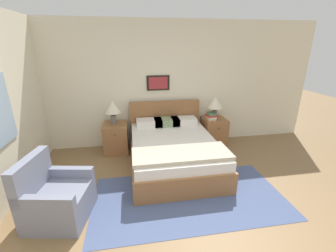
{
  "coord_description": "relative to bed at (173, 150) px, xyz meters",
  "views": [
    {
      "loc": [
        -0.58,
        -1.85,
        2.11
      ],
      "look_at": [
        0.0,
        1.57,
        0.85
      ],
      "focal_mm": 24.0,
      "sensor_mm": 36.0,
      "label": 1
    }
  ],
  "objects": [
    {
      "name": "book_thick_bottom",
      "position": [
        0.95,
        0.7,
        0.33
      ],
      "size": [
        0.16,
        0.21,
        0.04
      ],
      "rotation": [
        0.0,
        0.0,
        -0.0
      ],
      "color": "beige",
      "rests_on": "nightstand_by_door"
    },
    {
      "name": "table_lamp_near_window",
      "position": [
        -1.08,
        0.77,
        0.65
      ],
      "size": [
        0.32,
        0.32,
        0.49
      ],
      "color": "slate",
      "rests_on": "nightstand_near_window"
    },
    {
      "name": "bed",
      "position": [
        0.0,
        0.0,
        0.0
      ],
      "size": [
        1.51,
        2.06,
        0.99
      ],
      "color": "#936038",
      "rests_on": "ground_plane"
    },
    {
      "name": "wall_left",
      "position": [
        -2.45,
        -0.38,
        1.01
      ],
      "size": [
        0.08,
        5.25,
        2.6
      ],
      "color": "beige",
      "rests_on": "ground_plane"
    },
    {
      "name": "nightstand_near_window",
      "position": [
        -1.06,
        0.75,
        0.01
      ],
      "size": [
        0.48,
        0.54,
        0.6
      ],
      "color": "#936038",
      "rests_on": "ground_plane"
    },
    {
      "name": "book_novel_upper",
      "position": [
        0.95,
        0.7,
        0.41
      ],
      "size": [
        0.23,
        0.25,
        0.04
      ],
      "rotation": [
        0.0,
        0.0,
        0.17
      ],
      "color": "#B7332D",
      "rests_on": "book_hardcover_middle"
    },
    {
      "name": "wall_back",
      "position": [
        -0.14,
        1.09,
        1.01
      ],
      "size": [
        6.96,
        0.09,
        2.6
      ],
      "color": "beige",
      "rests_on": "ground_plane"
    },
    {
      "name": "book_slim_near_top",
      "position": [
        0.95,
        0.7,
        0.45
      ],
      "size": [
        0.16,
        0.24,
        0.04
      ],
      "rotation": [
        0.0,
        0.0,
        -0.04
      ],
      "color": "#4C7551",
      "rests_on": "book_novel_upper"
    },
    {
      "name": "table_lamp_by_door",
      "position": [
        1.06,
        0.77,
        0.65
      ],
      "size": [
        0.32,
        0.32,
        0.49
      ],
      "color": "slate",
      "rests_on": "nightstand_by_door"
    },
    {
      "name": "book_hardcover_middle",
      "position": [
        0.95,
        0.7,
        0.37
      ],
      "size": [
        0.17,
        0.24,
        0.04
      ],
      "rotation": [
        0.0,
        0.0,
        0.02
      ],
      "color": "silver",
      "rests_on": "book_thick_bottom"
    },
    {
      "name": "armchair",
      "position": [
        -1.72,
        -1.09,
        -0.01
      ],
      "size": [
        0.82,
        0.84,
        0.85
      ],
      "rotation": [
        0.0,
        0.0,
        -1.75
      ],
      "color": "gray",
      "rests_on": "ground_plane"
    },
    {
      "name": "nightstand_by_door",
      "position": [
        1.06,
        0.75,
        0.01
      ],
      "size": [
        0.48,
        0.54,
        0.6
      ],
      "color": "#936038",
      "rests_on": "ground_plane"
    },
    {
      "name": "area_rug_main",
      "position": [
        0.05,
        -0.99,
        -0.29
      ],
      "size": [
        2.76,
        1.43,
        0.01
      ],
      "color": "#47567F",
      "rests_on": "ground_plane"
    },
    {
      "name": "ground_plane",
      "position": [
        -0.14,
        -1.79,
        -0.29
      ],
      "size": [
        16.0,
        16.0,
        0.0
      ],
      "primitive_type": "plane",
      "color": "olive"
    }
  ]
}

